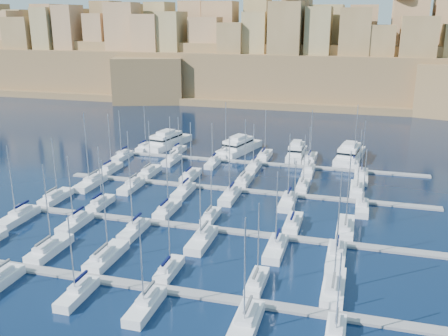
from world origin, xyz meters
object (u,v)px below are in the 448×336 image
(motor_yacht_a, at_px, (167,141))
(motor_yacht_c, at_px, (297,152))
(sailboat_4, at_px, (257,282))
(sailboat_2, at_px, (106,256))
(motor_yacht_b, at_px, (239,146))
(motor_yacht_d, at_px, (350,154))

(motor_yacht_a, height_order, motor_yacht_c, same)
(sailboat_4, height_order, motor_yacht_a, sailboat_4)
(sailboat_2, bearing_deg, motor_yacht_a, 104.32)
(motor_yacht_a, height_order, motor_yacht_b, same)
(sailboat_4, height_order, motor_yacht_d, sailboat_4)
(motor_yacht_d, bearing_deg, motor_yacht_b, -179.62)
(sailboat_2, distance_m, sailboat_4, 24.89)
(sailboat_4, distance_m, motor_yacht_d, 72.37)
(motor_yacht_a, relative_size, motor_yacht_c, 1.42)
(motor_yacht_d, bearing_deg, motor_yacht_a, 179.65)
(motor_yacht_c, relative_size, motor_yacht_d, 0.74)
(motor_yacht_d, bearing_deg, sailboat_4, -98.16)
(sailboat_2, height_order, motor_yacht_c, sailboat_2)
(sailboat_2, relative_size, sailboat_4, 1.30)
(motor_yacht_a, bearing_deg, sailboat_2, -75.68)
(sailboat_2, xyz_separation_m, motor_yacht_a, (-18.06, 70.72, 0.95))
(motor_yacht_a, bearing_deg, motor_yacht_d, -0.35)
(sailboat_2, height_order, motor_yacht_d, sailboat_2)
(sailboat_4, height_order, motor_yacht_b, sailboat_4)
(motor_yacht_a, bearing_deg, sailboat_4, -59.19)
(motor_yacht_a, xyz_separation_m, motor_yacht_b, (22.32, -0.53, -0.00))
(sailboat_2, distance_m, motor_yacht_c, 71.45)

